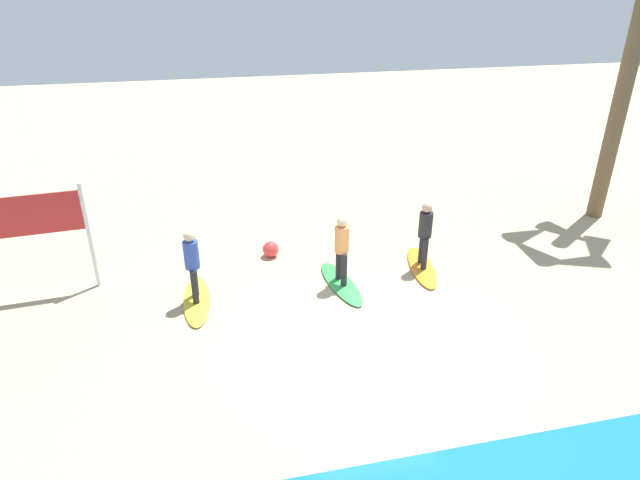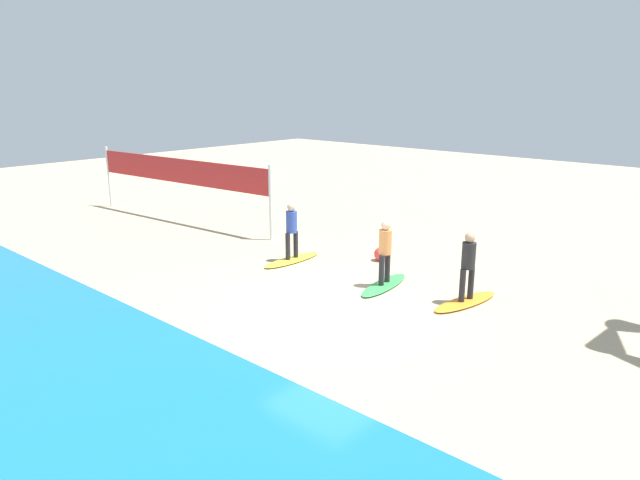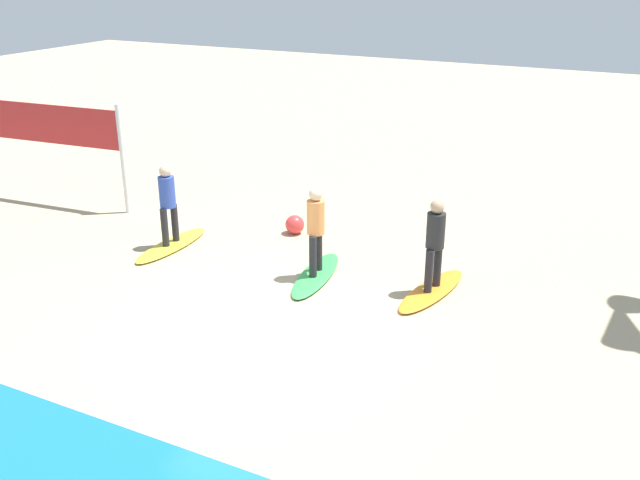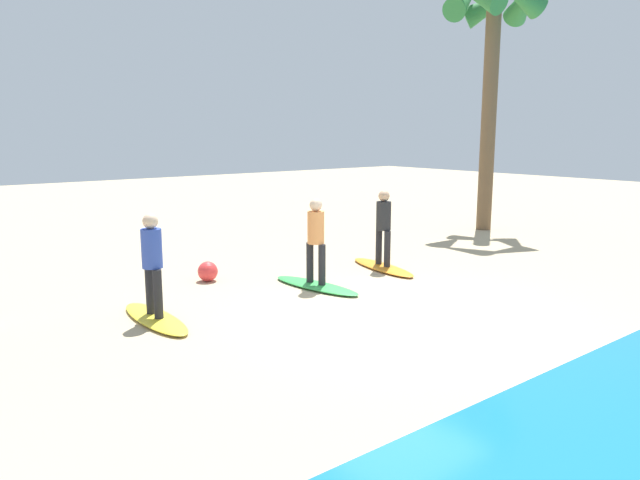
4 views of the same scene
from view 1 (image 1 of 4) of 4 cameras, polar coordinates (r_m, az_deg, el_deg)
The scene contains 8 objects.
ground_plane at distance 11.10m, azimuth 5.16°, elevation -10.08°, with size 60.00×60.00×0.00m, color tan.
surfboard_orange at distance 13.63m, azimuth 10.48°, elevation -2.75°, with size 2.10×0.56×0.09m, color orange.
surfer_orange at distance 13.19m, azimuth 10.83°, elevation 1.02°, with size 0.32×0.46×1.64m.
surfboard_green at distance 12.74m, azimuth 2.19°, elevation -4.50°, with size 2.10×0.56×0.09m, color green.
surfer_green at distance 12.26m, azimuth 2.27°, elevation -0.52°, with size 0.32×0.46×1.64m.
surfboard_yellow at distance 12.41m, azimuth -12.66°, elevation -6.12°, with size 2.10×0.56×0.09m, color yellow.
surfer_yellow at distance 11.92m, azimuth -13.12°, elevation -2.09°, with size 0.32×0.46×1.64m.
beach_ball at distance 13.95m, azimuth -5.14°, elevation -0.96°, with size 0.40×0.40×0.40m, color #E53838.
Camera 1 is at (2.91, 8.47, 6.56)m, focal length 30.90 mm.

